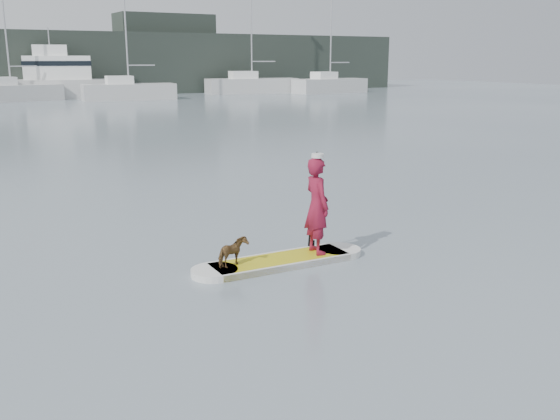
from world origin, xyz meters
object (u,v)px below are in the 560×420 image
sailboat_e (128,90)px  sailboat_f (251,84)px  sailboat_g (329,84)px  motor_yacht_a (65,79)px  sailboat_d (11,91)px  paddler (317,206)px  paddleboard (280,261)px  dog (233,252)px

sailboat_e → sailboat_f: (14.02, 3.86, 0.13)m
sailboat_g → motor_yacht_a: bearing=168.1°
sailboat_d → sailboat_e: (9.06, -3.22, -0.03)m
sailboat_g → sailboat_d: bearing=172.4°
paddler → sailboat_g: bearing=-29.2°
paddleboard → motor_yacht_a: (6.64, 49.67, 1.67)m
paddleboard → sailboat_d: size_ratio=0.28×
sailboat_d → sailboat_f: size_ratio=0.85×
sailboat_d → sailboat_f: (23.08, 0.64, 0.10)m
sailboat_e → paddler: bearing=-95.9°
paddleboard → sailboat_e: 46.21m
paddleboard → dog: 0.96m
sailboat_f → motor_yacht_a: (-18.27, 0.90, 0.79)m
paddleboard → sailboat_d: (1.84, 48.12, 0.79)m
sailboat_d → sailboat_f: 23.09m
sailboat_f → sailboat_d: bearing=-169.1°
paddleboard → sailboat_f: sailboat_f is taller
sailboat_f → sailboat_g: bearing=-15.2°
sailboat_f → motor_yacht_a: sailboat_f is taller
paddleboard → dog: (-0.91, 0.04, 0.30)m
motor_yacht_a → sailboat_d: bearing=-150.4°
sailboat_e → motor_yacht_a: bearing=138.6°
paddler → motor_yacht_a: motor_yacht_a is taller
sailboat_d → paddleboard: bearing=-102.1°
sailboat_f → paddler: bearing=-107.1°
motor_yacht_a → sailboat_g: bearing=2.2°
paddleboard → sailboat_e: size_ratio=0.29×
dog → motor_yacht_a: motor_yacht_a is taller
sailboat_f → sailboat_e: bearing=-155.3°
sailboat_d → sailboat_g: 30.61m
sailboat_e → dog: bearing=-97.9°
dog → sailboat_d: (2.74, 48.08, 0.48)m
sailboat_d → dog: bearing=-103.1°
sailboat_e → sailboat_f: 14.54m
paddler → sailboat_f: 54.45m
sailboat_g → dog: bearing=-128.7°
paddler → sailboat_e: bearing=-7.1°
paddler → motor_yacht_a: 50.05m
paddleboard → sailboat_e: bearing=78.7°
dog → sailboat_e: (11.80, 44.86, 0.45)m
sailboat_g → paddler: bearing=-127.3°
dog → paddler: bearing=-114.9°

